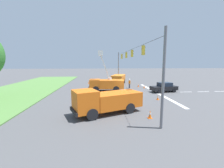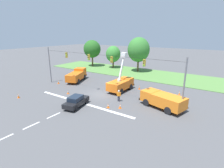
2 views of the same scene
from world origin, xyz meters
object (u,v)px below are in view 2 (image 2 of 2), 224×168
traffic_cone_mid_left (179,93)px  traffic_cone_mid_right (58,82)px  utility_truck_support_far (77,75)px  traffic_cone_lane_edge_b (120,106)px  utility_truck_support_near (162,100)px  tree_far_west (92,49)px  tree_centre (139,50)px  utility_truck_bucket_lift (121,83)px  traffic_cone_foreground_right (18,96)px  traffic_cone_lane_edge_a (139,87)px  road_worker (119,95)px  sedan_black (76,101)px  traffic_cone_near_bucket (108,106)px  traffic_cone_foreground_left (68,92)px  tree_west (113,54)px

traffic_cone_mid_left → traffic_cone_mid_right: 23.10m
utility_truck_support_far → traffic_cone_lane_edge_b: (15.14, -6.97, -0.92)m
traffic_cone_mid_right → traffic_cone_lane_edge_b: traffic_cone_mid_right is taller
utility_truck_support_near → traffic_cone_mid_left: bearing=84.4°
tree_far_west → tree_centre: 14.98m
utility_truck_support_near → traffic_cone_mid_right: bearing=-179.6°
tree_far_west → utility_truck_bucket_lift: 25.24m
traffic_cone_foreground_right → traffic_cone_lane_edge_a: 20.34m
tree_far_west → road_worker: (21.98, -19.87, -4.26)m
utility_truck_support_near → sedan_black: (-10.07, -6.30, -0.42)m
utility_truck_support_near → traffic_cone_mid_right: utility_truck_support_near is taller
utility_truck_bucket_lift → traffic_cone_lane_edge_b: 7.69m
traffic_cone_mid_left → traffic_cone_mid_right: traffic_cone_mid_right is taller
utility_truck_support_far → traffic_cone_near_bucket: bearing=-29.5°
tree_far_west → traffic_cone_foreground_right: size_ratio=10.71×
tree_centre → utility_truck_support_near: tree_centre is taller
tree_far_west → tree_centre: tree_centre is taller
utility_truck_support_near → traffic_cone_foreground_right: size_ratio=9.01×
utility_truck_support_far → utility_truck_bucket_lift: bearing=-2.1°
traffic_cone_foreground_left → traffic_cone_mid_left: traffic_cone_mid_left is taller
utility_truck_support_near → road_worker: bearing=-167.8°
utility_truck_bucket_lift → utility_truck_support_near: 9.11m
tree_far_west → traffic_cone_lane_edge_b: tree_far_west is taller
tree_centre → utility_truck_support_near: bearing=-55.8°
traffic_cone_foreground_right → traffic_cone_mid_right: size_ratio=1.01×
road_worker → traffic_cone_near_bucket: size_ratio=2.74×
traffic_cone_mid_right → traffic_cone_lane_edge_a: bearing=21.2°
sedan_black → road_worker: bearing=51.9°
tree_west → tree_centre: bearing=-2.9°
utility_truck_support_near → traffic_cone_near_bucket: bearing=-145.7°
traffic_cone_lane_edge_b → traffic_cone_near_bucket: bearing=-152.6°
road_worker → traffic_cone_mid_right: size_ratio=2.43×
road_worker → traffic_cone_foreground_left: road_worker is taller
utility_truck_support_near → traffic_cone_foreground_left: utility_truck_support_near is taller
traffic_cone_foreground_right → traffic_cone_mid_left: size_ratio=1.13×
sedan_black → traffic_cone_mid_right: (-11.31, 6.15, -0.43)m
utility_truck_support_near → utility_truck_bucket_lift: bearing=159.9°
traffic_cone_mid_left → traffic_cone_near_bucket: traffic_cone_mid_left is taller
tree_centre → traffic_cone_mid_right: (-8.17, -19.60, -5.37)m
road_worker → tree_west: bearing=125.7°
tree_far_west → traffic_cone_near_bucket: bearing=-45.9°
tree_far_west → traffic_cone_near_bucket: tree_far_west is taller
tree_far_west → traffic_cone_mid_right: 20.48m
traffic_cone_mid_right → utility_truck_bucket_lift: bearing=14.4°
utility_truck_bucket_lift → traffic_cone_lane_edge_b: bearing=-59.2°
traffic_cone_mid_left → traffic_cone_lane_edge_b: 11.48m
traffic_cone_lane_edge_a → utility_truck_support_far: bearing=-170.9°
tree_west → utility_truck_bucket_lift: size_ratio=0.96×
utility_truck_support_near → road_worker: 6.32m
traffic_cone_mid_left → traffic_cone_near_bucket: size_ratio=1.01×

